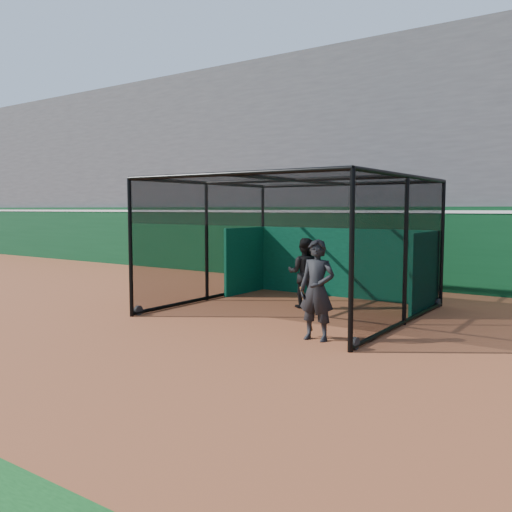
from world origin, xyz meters
The scene contains 6 objects.
ground centered at (0.00, 0.00, 0.00)m, with size 120.00×120.00×0.00m, color brown.
outfield_wall centered at (0.00, 8.50, 1.29)m, with size 50.00×0.50×2.50m.
grandstand centered at (0.00, 12.27, 4.48)m, with size 50.00×7.85×8.95m.
batting_cage centered at (0.41, 3.27, 1.55)m, with size 5.48×5.41×3.11m.
batter centered at (0.38, 3.81, 0.86)m, with size 0.84×0.65×1.72m, color black.
on_deck_player centered at (2.23, 1.02, 0.94)m, with size 0.71×0.49×1.88m.
Camera 1 is at (6.94, -7.77, 2.44)m, focal length 38.00 mm.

